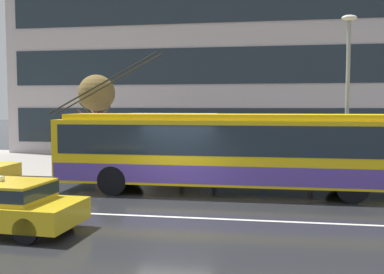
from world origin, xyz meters
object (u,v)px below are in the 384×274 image
pedestrian_walking_past (181,138)px  pedestrian_waiting_by_pole (211,138)px  pedestrian_at_shelter (264,155)px  trolleybus (227,149)px  street_tree_bare (97,95)px  bus_shelter (172,129)px  pedestrian_approaching_curb (308,141)px  street_lamp (348,83)px

pedestrian_walking_past → pedestrian_waiting_by_pole: pedestrian_walking_past is taller
pedestrian_waiting_by_pole → pedestrian_at_shelter: bearing=-15.0°
trolleybus → street_tree_bare: bearing=143.9°
bus_shelter → street_tree_bare: 4.85m
pedestrian_approaching_curb → street_tree_bare: (-9.99, 2.57, 1.96)m
pedestrian_waiting_by_pole → street_tree_bare: (-5.93, 1.59, 1.99)m
pedestrian_at_shelter → pedestrian_waiting_by_pole: 2.48m
pedestrian_at_shelter → pedestrian_approaching_curb: size_ratio=0.79×
pedestrian_approaching_curb → street_tree_bare: bearing=165.6°
trolleybus → pedestrian_waiting_by_pole: trolleybus is taller
pedestrian_approaching_curb → trolleybus: bearing=-141.8°
bus_shelter → pedestrian_at_shelter: size_ratio=2.49×
bus_shelter → street_lamp: (7.26, -0.73, 1.93)m
street_lamp → bus_shelter: bearing=174.3°
pedestrian_at_shelter → pedestrian_approaching_curb: bearing=-11.8°
pedestrian_at_shelter → pedestrian_waiting_by_pole: bearing=165.0°
pedestrian_walking_past → trolleybus: bearing=-56.3°
street_lamp → pedestrian_approaching_curb: bearing=-178.2°
street_lamp → street_tree_bare: street_lamp is taller
bus_shelter → pedestrian_at_shelter: 4.19m
pedestrian_at_shelter → street_tree_bare: size_ratio=0.35×
pedestrian_at_shelter → street_lamp: (3.22, -0.32, 2.96)m
street_lamp → pedestrian_walking_past: bearing=171.4°
bus_shelter → street_tree_bare: street_tree_bare is taller
pedestrian_approaching_curb → bus_shelter: bearing=172.4°
pedestrian_walking_past → street_lamp: (6.94, -1.05, 2.34)m
trolleybus → pedestrian_waiting_by_pole: bearing=105.6°
trolleybus → bus_shelter: 4.22m
pedestrian_waiting_by_pole → bus_shelter: bearing=-173.0°
bus_shelter → pedestrian_walking_past: (0.31, 0.33, -0.41)m
pedestrian_walking_past → pedestrian_waiting_by_pole: bearing=-4.8°
pedestrian_approaching_curb → pedestrian_waiting_by_pole: size_ratio=1.04×
pedestrian_walking_past → street_tree_bare: bearing=162.0°
pedestrian_approaching_curb → pedestrian_waiting_by_pole: 4.18m
pedestrian_at_shelter → pedestrian_waiting_by_pole: (-2.32, 0.62, 0.64)m
pedestrian_approaching_curb → street_tree_bare: size_ratio=0.44×
pedestrian_at_shelter → street_tree_bare: bearing=165.0°
trolleybus → street_lamp: size_ratio=1.95×
bus_shelter → street_tree_bare: size_ratio=0.86×
street_tree_bare → pedestrian_walking_past: bearing=-18.0°
trolleybus → pedestrian_at_shelter: trolleybus is taller
trolleybus → street_tree_bare: 8.79m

